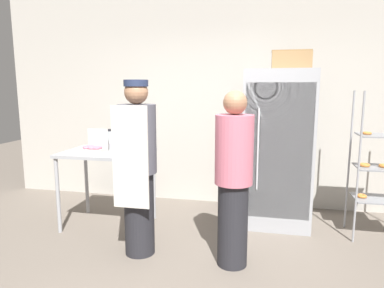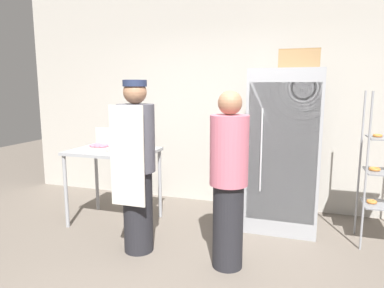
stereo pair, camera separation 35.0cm
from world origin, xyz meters
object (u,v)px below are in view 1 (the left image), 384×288
cardboard_storage_box (291,60)px  person_customer (234,179)px  baking_rack (384,168)px  blender_pitcher (111,140)px  donut_box (94,148)px  person_baker (138,166)px  refrigerator (277,149)px

cardboard_storage_box → person_customer: cardboard_storage_box is taller
baking_rack → blender_pitcher: baking_rack is taller
blender_pitcher → cardboard_storage_box: (2.09, 0.39, 0.94)m
blender_pitcher → cardboard_storage_box: cardboard_storage_box is taller
blender_pitcher → cardboard_storage_box: size_ratio=0.54×
blender_pitcher → person_customer: (1.56, -0.79, -0.19)m
donut_box → person_customer: size_ratio=0.16×
blender_pitcher → person_baker: person_baker is taller
blender_pitcher → donut_box: bearing=-108.8°
refrigerator → person_baker: 1.73m
refrigerator → person_baker: (-1.34, -1.10, -0.03)m
cardboard_storage_box → baking_rack: bearing=-13.2°
person_baker → baking_rack: bearing=20.4°
person_customer → refrigerator: bearing=69.9°
donut_box → person_baker: (0.72, -0.49, -0.06)m
cardboard_storage_box → person_baker: 2.15m
refrigerator → person_customer: refrigerator is taller
cardboard_storage_box → person_baker: size_ratio=0.26×
donut_box → blender_pitcher: 0.29m
blender_pitcher → person_baker: 1.00m
refrigerator → cardboard_storage_box: 1.04m
donut_box → refrigerator: bearing=16.3°
blender_pitcher → person_customer: size_ratio=0.15×
cardboard_storage_box → refrigerator: bearing=-154.6°
person_customer → person_baker: bearing=178.1°
person_baker → cardboard_storage_box: bearing=38.3°
donut_box → baking_rack: bearing=7.6°
baking_rack → donut_box: bearing=-172.4°
blender_pitcher → person_customer: person_customer is taller
refrigerator → person_customer: (-0.41, -1.13, -0.10)m
blender_pitcher → cardboard_storage_box: 2.33m
baking_rack → donut_box: (-3.19, -0.42, 0.17)m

